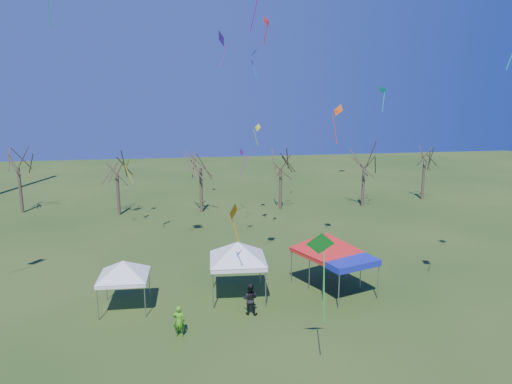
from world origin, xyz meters
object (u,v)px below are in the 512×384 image
at_px(tree_1, 116,159).
at_px(tree_2, 200,152).
at_px(tree_5, 425,151).
at_px(tent_blue, 344,259).
at_px(person_green, 179,321).
at_px(tent_white_mid, 238,246).
at_px(person_dark, 250,299).
at_px(tree_0, 16,151).
at_px(tree_4, 365,152).
at_px(tent_red, 327,236).
at_px(tent_white_west, 123,264).
at_px(tree_3, 281,153).

xyz_separation_m(tree_1, tree_2, (8.40, -0.27, 0.50)).
bearing_deg(tree_5, tent_blue, -128.29).
relative_size(tree_1, tree_5, 1.01).
height_order(tree_2, person_green, tree_2).
xyz_separation_m(tent_white_mid, person_green, (-3.53, -4.06, -2.41)).
height_order(tree_5, person_dark, tree_5).
relative_size(tree_5, person_dark, 4.20).
bearing_deg(tree_0, tree_2, -9.24).
relative_size(tent_blue, person_green, 2.43).
xyz_separation_m(person_dark, person_green, (-3.88, -1.73, -0.08)).
xyz_separation_m(tree_2, tree_5, (26.09, 1.69, -0.56)).
bearing_deg(tree_5, tree_4, -166.15).
bearing_deg(tree_2, tent_red, -72.43).
bearing_deg(tent_white_west, tree_5, 36.63).
distance_m(tree_0, tent_red, 34.74).
distance_m(tree_3, person_dark, 25.01).
bearing_deg(tent_red, tent_white_mid, -174.06).
bearing_deg(tent_white_west, tent_blue, -1.50).
height_order(tree_2, tent_white_west, tree_2).
distance_m(tree_4, tree_5, 8.62).
bearing_deg(tent_blue, person_dark, -165.42).
relative_size(tree_2, tent_blue, 2.08).
distance_m(tree_0, tree_2, 18.72).
bearing_deg(tent_red, tree_5, 49.10).
relative_size(tree_0, tree_3, 1.07).
xyz_separation_m(tree_1, tree_5, (34.49, 1.42, -0.06)).
xyz_separation_m(tree_2, tent_red, (6.59, -20.82, -2.99)).
height_order(tent_white_west, tent_white_mid, tent_white_mid).
relative_size(tree_5, tent_white_west, 1.99).
bearing_deg(tent_white_mid, tree_2, 92.49).
relative_size(tree_0, tree_5, 1.13).
bearing_deg(tent_red, tree_2, 107.57).
height_order(tree_4, tent_blue, tree_4).
height_order(tree_3, person_green, tree_3).
bearing_deg(tent_red, tree_1, 125.41).
bearing_deg(tree_3, tree_2, 177.73).
distance_m(tree_1, tree_4, 26.13).
relative_size(tree_3, person_green, 4.89).
bearing_deg(tree_0, tent_white_west, -62.57).
xyz_separation_m(tree_2, tent_blue, (7.24, -22.19, -4.03)).
distance_m(tree_2, tent_white_west, 22.84).
bearing_deg(tent_white_mid, tree_1, 113.29).
height_order(tree_1, tree_5, tree_1).
height_order(tree_1, person_dark, tree_1).
relative_size(tree_1, tent_blue, 1.92).
bearing_deg(person_green, tree_4, -116.43).
xyz_separation_m(tree_3, person_dark, (-7.12, -23.41, -5.19)).
relative_size(tent_white_west, tent_red, 0.87).
distance_m(tent_white_west, tent_white_mid, 6.55).
distance_m(tent_red, person_green, 10.60).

